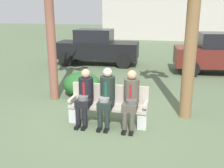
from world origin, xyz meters
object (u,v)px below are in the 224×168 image
(seated_man_left, at_px, (85,94))
(seated_man_middle, at_px, (107,94))
(park_bench, at_px, (109,106))
(seated_man_right, at_px, (131,97))
(shrub_near_bench, at_px, (82,84))
(parked_car_near, at_px, (97,47))
(parked_car_far, at_px, (223,54))

(seated_man_left, height_order, seated_man_middle, seated_man_middle)
(park_bench, distance_m, seated_man_right, 0.64)
(seated_man_left, bearing_deg, shrub_near_bench, 111.93)
(seated_man_middle, relative_size, shrub_near_bench, 1.14)
(park_bench, bearing_deg, seated_man_left, -165.87)
(park_bench, xyz_separation_m, parked_car_near, (-2.21, 6.51, 0.42))
(seated_man_middle, height_order, shrub_near_bench, seated_man_middle)
(seated_man_middle, bearing_deg, seated_man_right, -0.27)
(seated_man_middle, xyz_separation_m, seated_man_right, (0.56, -0.00, -0.01))
(seated_man_right, xyz_separation_m, parked_car_near, (-2.75, 6.64, 0.11))
(parked_car_near, relative_size, parked_car_far, 0.99)
(seated_man_middle, xyz_separation_m, parked_car_near, (-2.19, 6.64, 0.10))
(parked_car_far, bearing_deg, shrub_near_bench, -139.12)
(seated_man_left, relative_size, seated_man_middle, 0.96)
(shrub_near_bench, xyz_separation_m, parked_car_near, (-0.91, 4.74, 0.47))
(seated_man_middle, relative_size, parked_car_near, 0.33)
(seated_man_right, xyz_separation_m, shrub_near_bench, (-1.84, 1.90, -0.36))
(shrub_near_bench, relative_size, parked_car_far, 0.29)
(seated_man_right, distance_m, parked_car_far, 6.61)
(parked_car_far, bearing_deg, park_bench, -120.16)
(park_bench, height_order, seated_man_right, seated_man_right)
(seated_man_right, relative_size, parked_car_near, 0.33)
(seated_man_right, height_order, parked_car_far, parked_car_far)
(park_bench, height_order, parked_car_near, parked_car_near)
(seated_man_middle, height_order, seated_man_right, seated_man_middle)
(seated_man_right, bearing_deg, seated_man_middle, 179.73)
(seated_man_left, bearing_deg, seated_man_right, 0.17)
(parked_car_near, bearing_deg, seated_man_middle, -71.73)
(seated_man_middle, bearing_deg, park_bench, 83.36)
(shrub_near_bench, height_order, parked_car_far, parked_car_far)
(parked_car_far, bearing_deg, seated_man_middle, -119.73)
(seated_man_middle, distance_m, parked_car_far, 6.86)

